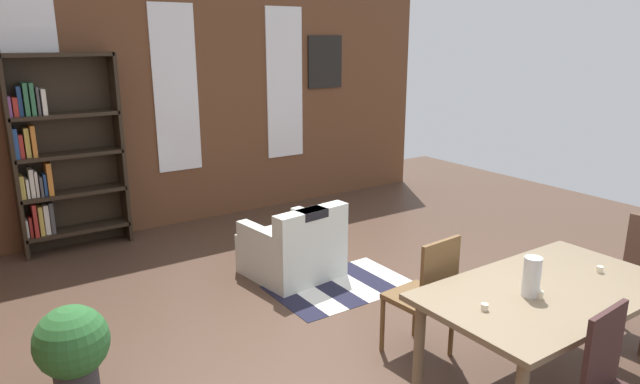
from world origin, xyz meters
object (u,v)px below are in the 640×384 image
Objects in this scene: bookshelf_tall at (59,154)px; vase_on_table at (532,277)px; dining_chair_far_left at (426,293)px; armchair_white at (294,249)px; potted_plant_by_shelf at (72,347)px; dining_table at (547,300)px.

vase_on_table is at bearing -67.36° from bookshelf_tall.
armchair_white is at bearing 90.37° from dining_chair_far_left.
vase_on_table is 0.29× the size of armchair_white.
dining_chair_far_left is at bearing -65.95° from bookshelf_tall.
armchair_white is (1.70, -2.04, -0.80)m from bookshelf_tall.
potted_plant_by_shelf is at bearing 145.66° from vase_on_table.
vase_on_table is 0.40× the size of potted_plant_by_shelf.
armchair_white is 2.38m from potted_plant_by_shelf.
dining_table is 3.09m from potted_plant_by_shelf.
vase_on_table is 0.12× the size of bookshelf_tall.
dining_chair_far_left reaches higher than armchair_white.
dining_table is 2.57m from armchair_white.
dining_chair_far_left is 1.82m from armchair_white.
potted_plant_by_shelf is (-2.41, 1.65, -0.50)m from vase_on_table.
dining_chair_far_left is at bearing 104.50° from vase_on_table.
bookshelf_tall is 2.42× the size of armchair_white.
potted_plant_by_shelf is at bearing -99.94° from bookshelf_tall.
bookshelf_tall is at bearing 114.71° from dining_table.
vase_on_table is 0.27× the size of dining_chair_far_left.
dining_chair_far_left is (-0.38, 0.71, -0.14)m from dining_table.
armchair_white is (-0.19, 2.51, -0.58)m from vase_on_table.
vase_on_table is at bearing -85.57° from armchair_white.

